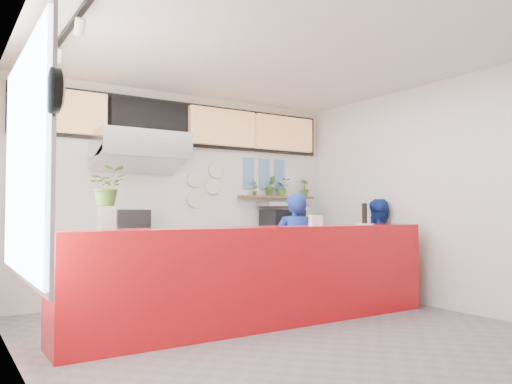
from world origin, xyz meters
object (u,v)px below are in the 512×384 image
pepper_mill (365,213)px  staff_center (295,251)px  staff_right (377,249)px  service_counter (263,276)px  panini_oven (133,224)px  espresso_machine (283,222)px

pepper_mill → staff_center: bearing=137.9°
staff_right → pepper_mill: staff_right is taller
service_counter → staff_center: staff_center is taller
service_counter → staff_center: bearing=31.6°
panini_oven → service_counter: bearing=-47.4°
espresso_machine → staff_center: (-0.73, -1.29, -0.34)m
panini_oven → pepper_mill: (2.37, -1.88, 0.15)m
service_counter → panini_oven: size_ratio=10.30×
panini_oven → staff_right: 3.48m
staff_center → pepper_mill: size_ratio=5.83×
service_counter → staff_center: size_ratio=2.98×
espresso_machine → staff_center: staff_center is taller
espresso_machine → pepper_mill: 1.89m
staff_center → panini_oven: bearing=-13.8°
service_counter → staff_right: (2.33, 0.51, 0.17)m
panini_oven → staff_right: bearing=-5.3°
staff_right → pepper_mill: size_ratio=5.60×
panini_oven → staff_right: staff_right is taller
staff_right → espresso_machine: bearing=-59.8°
service_counter → staff_right: size_ratio=3.10×
panini_oven → staff_right: (3.21, -1.29, -0.37)m
staff_right → service_counter: bearing=11.9°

